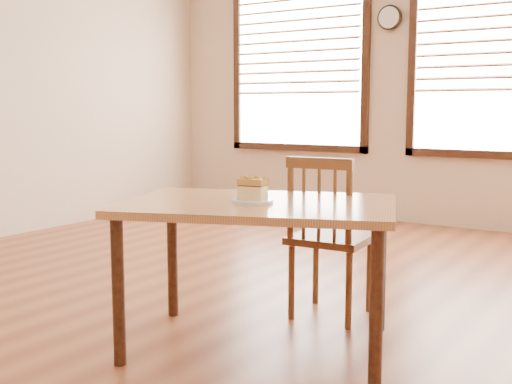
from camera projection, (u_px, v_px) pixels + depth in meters
ground at (235, 350)px, 3.24m from camera, size 8.00×8.00×0.00m
window_left at (298, 56)px, 7.33m from camera, size 1.76×0.10×1.96m
window_right at (498, 45)px, 6.14m from camera, size 1.76×0.10×1.96m
wall_clock at (389, 18)px, 6.68m from camera, size 0.26×0.05×0.26m
cafe_table_main at (259, 219)px, 3.21m from camera, size 1.56×1.31×0.75m
cafe_chair_main at (329, 236)px, 3.69m from camera, size 0.46×0.46×0.96m
plate at (253, 201)px, 3.16m from camera, size 0.20×0.20×0.02m
cake_slice at (252, 188)px, 3.15m from camera, size 0.15×0.12×0.12m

